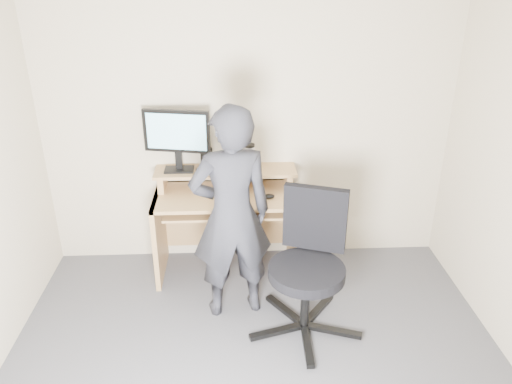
{
  "coord_description": "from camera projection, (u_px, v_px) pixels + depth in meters",
  "views": [
    {
      "loc": [
        -0.13,
        -2.33,
        2.53
      ],
      "look_at": [
        0.03,
        1.05,
        0.95
      ],
      "focal_mm": 35.0,
      "sensor_mm": 36.0,
      "label": 1
    }
  ],
  "objects": [
    {
      "name": "back_wall",
      "position": [
        248.0,
        125.0,
        4.24
      ],
      "size": [
        3.5,
        0.02,
        2.5
      ],
      "primitive_type": "cube",
      "color": "#C0B399",
      "rests_on": "ground"
    },
    {
      "name": "desk",
      "position": [
        226.0,
        211.0,
        4.33
      ],
      "size": [
        1.2,
        0.6,
        0.91
      ],
      "color": "tan",
      "rests_on": "ground"
    },
    {
      "name": "monitor",
      "position": [
        177.0,
        135.0,
        4.08
      ],
      "size": [
        0.55,
        0.16,
        0.53
      ],
      "rotation": [
        0.0,
        0.0,
        -0.2
      ],
      "color": "black",
      "rests_on": "desk"
    },
    {
      "name": "external_drive",
      "position": [
        207.0,
        157.0,
        4.22
      ],
      "size": [
        0.11,
        0.15,
        0.2
      ],
      "primitive_type": "cube",
      "rotation": [
        0.0,
        0.0,
        0.33
      ],
      "color": "black",
      "rests_on": "desk"
    },
    {
      "name": "travel_mug",
      "position": [
        249.0,
        158.0,
        4.21
      ],
      "size": [
        0.11,
        0.11,
        0.2
      ],
      "primitive_type": "cylinder",
      "rotation": [
        0.0,
        0.0,
        0.31
      ],
      "color": "silver",
      "rests_on": "desk"
    },
    {
      "name": "smartphone",
      "position": [
        253.0,
        170.0,
        4.21
      ],
      "size": [
        0.11,
        0.15,
        0.01
      ],
      "primitive_type": "cube",
      "rotation": [
        0.0,
        0.0,
        0.34
      ],
      "color": "black",
      "rests_on": "desk"
    },
    {
      "name": "charger",
      "position": [
        199.0,
        171.0,
        4.16
      ],
      "size": [
        0.05,
        0.04,
        0.03
      ],
      "primitive_type": "cube",
      "rotation": [
        0.0,
        0.0,
        0.08
      ],
      "color": "black",
      "rests_on": "desk"
    },
    {
      "name": "headphones",
      "position": [
        210.0,
        166.0,
        4.29
      ],
      "size": [
        0.19,
        0.19,
        0.06
      ],
      "primitive_type": "torus",
      "rotation": [
        0.26,
        0.0,
        0.24
      ],
      "color": "silver",
      "rests_on": "desk"
    },
    {
      "name": "keyboard",
      "position": [
        230.0,
        208.0,
        4.12
      ],
      "size": [
        0.49,
        0.27,
        0.03
      ],
      "primitive_type": "cube",
      "rotation": [
        0.0,
        0.0,
        -0.22
      ],
      "color": "black",
      "rests_on": "desk"
    },
    {
      "name": "mouse",
      "position": [
        269.0,
        196.0,
        4.09
      ],
      "size": [
        0.11,
        0.08,
        0.04
      ],
      "primitive_type": "ellipsoid",
      "rotation": [
        0.0,
        0.0,
        -0.23
      ],
      "color": "black",
      "rests_on": "desk"
    },
    {
      "name": "office_chair",
      "position": [
        309.0,
        259.0,
        3.59
      ],
      "size": [
        0.83,
        0.8,
        1.05
      ],
      "rotation": [
        0.0,
        0.0,
        -0.34
      ],
      "color": "black",
      "rests_on": "ground"
    },
    {
      "name": "person",
      "position": [
        231.0,
        215.0,
        3.64
      ],
      "size": [
        0.68,
        0.51,
        1.67
      ],
      "primitive_type": "imported",
      "rotation": [
        0.0,
        0.0,
        3.34
      ],
      "color": "black",
      "rests_on": "ground"
    }
  ]
}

